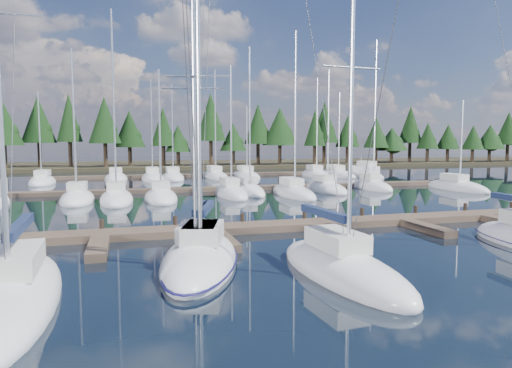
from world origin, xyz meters
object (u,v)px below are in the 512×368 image
object	(u,v)px
front_sailboat_1	(202,260)
front_sailboat_2	(197,259)
main_dock	(315,226)
motor_yacht_right	(365,174)
front_sailboat_3	(342,269)
front_sailboat_0	(13,296)

from	to	relation	value
front_sailboat_1	front_sailboat_2	xyz separation A→B (m)	(-0.17, 0.21, 0.00)
main_dock	motor_yacht_right	size ratio (longest dim) A/B	5.43
main_dock	front_sailboat_3	xyz separation A→B (m)	(-2.75, -8.95, 0.09)
front_sailboat_1	front_sailboat_3	bearing A→B (deg)	-30.18
front_sailboat_1	front_sailboat_2	world-z (taller)	front_sailboat_1
front_sailboat_2	motor_yacht_right	bearing A→B (deg)	52.98
motor_yacht_right	front_sailboat_1	bearing A→B (deg)	-126.73
front_sailboat_3	motor_yacht_right	distance (m)	50.75
main_dock	front_sailboat_3	world-z (taller)	front_sailboat_3
front_sailboat_3	motor_yacht_right	xyz separation A→B (m)	(25.61, 43.82, 0.14)
front_sailboat_1	motor_yacht_right	distance (m)	51.09
front_sailboat_0	front_sailboat_3	distance (m)	11.42
main_dock	front_sailboat_0	bearing A→B (deg)	-147.73
motor_yacht_right	main_dock	bearing A→B (deg)	-123.24
front_sailboat_0	main_dock	bearing A→B (deg)	32.27
main_dock	front_sailboat_0	xyz separation A→B (m)	(-14.17, -8.95, 0.09)
front_sailboat_2	front_sailboat_3	world-z (taller)	front_sailboat_3
front_sailboat_0	front_sailboat_1	world-z (taller)	front_sailboat_0
front_sailboat_1	front_sailboat_3	world-z (taller)	front_sailboat_3
front_sailboat_0	front_sailboat_2	distance (m)	7.02
main_dock	front_sailboat_0	size ratio (longest dim) A/B	2.73
front_sailboat_2	motor_yacht_right	xyz separation A→B (m)	(30.72, 40.74, 0.15)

